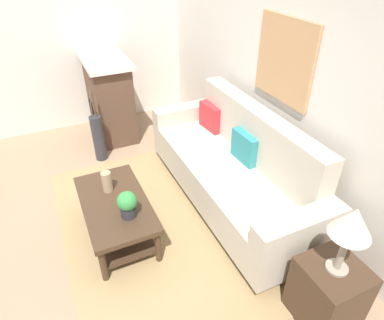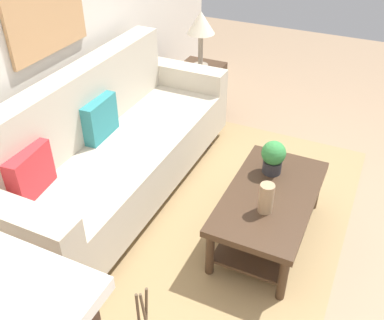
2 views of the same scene
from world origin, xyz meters
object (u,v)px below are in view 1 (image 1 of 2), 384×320
at_px(side_table, 328,293).
at_px(framed_painting, 284,60).
at_px(coffee_table, 116,210).
at_px(tabletop_vase, 107,182).
at_px(table_lamp, 352,225).
at_px(fireplace, 110,98).
at_px(throw_pillow_teal, 245,147).
at_px(potted_plant_tabletop, 127,204).
at_px(floor_vase, 99,138).
at_px(couch, 233,169).
at_px(throw_pillow_crimson, 211,117).

bearing_deg(side_table, framed_painting, 160.91).
relative_size(coffee_table, tabletop_vase, 5.08).
distance_m(table_lamp, fireplace, 3.73).
distance_m(throw_pillow_teal, potted_plant_tabletop, 1.38).
bearing_deg(side_table, tabletop_vase, -144.15).
xyz_separation_m(table_lamp, floor_vase, (-3.02, -1.10, -0.68)).
height_order(coffee_table, potted_plant_tabletop, potted_plant_tabletop).
xyz_separation_m(tabletop_vase, side_table, (1.73, 1.25, -0.26)).
distance_m(couch, throw_pillow_teal, 0.28).
relative_size(throw_pillow_crimson, framed_painting, 0.46).
xyz_separation_m(couch, throw_pillow_crimson, (-0.78, 0.12, 0.25)).
bearing_deg(throw_pillow_teal, framed_painting, 90.00).
distance_m(table_lamp, framed_painting, 1.71).
distance_m(tabletop_vase, framed_painting, 2.06).
bearing_deg(potted_plant_tabletop, couch, 100.56).
bearing_deg(tabletop_vase, throw_pillow_crimson, 111.65).
bearing_deg(throw_pillow_teal, tabletop_vase, -98.22).
distance_m(throw_pillow_crimson, side_table, 2.35).
height_order(couch, tabletop_vase, couch).
bearing_deg(couch, tabletop_vase, -98.99).
height_order(potted_plant_tabletop, table_lamp, table_lamp).
height_order(table_lamp, framed_painting, framed_painting).
bearing_deg(throw_pillow_crimson, tabletop_vase, -68.35).
bearing_deg(side_table, table_lamp, 45.00).
bearing_deg(throw_pillow_crimson, coffee_table, -61.94).
distance_m(couch, throw_pillow_crimson, 0.83).
bearing_deg(potted_plant_tabletop, fireplace, 170.28).
height_order(throw_pillow_crimson, coffee_table, throw_pillow_crimson).
height_order(fireplace, floor_vase, fireplace).
distance_m(potted_plant_tabletop, framed_painting, 1.97).
xyz_separation_m(tabletop_vase, table_lamp, (1.73, 1.25, 0.46)).
relative_size(throw_pillow_crimson, table_lamp, 0.63).
bearing_deg(throw_pillow_teal, fireplace, -155.52).
height_order(couch, potted_plant_tabletop, couch).
xyz_separation_m(fireplace, floor_vase, (0.61, -0.33, -0.27)).
height_order(throw_pillow_crimson, throw_pillow_teal, same).
xyz_separation_m(potted_plant_tabletop, side_table, (1.30, 1.17, -0.29)).
relative_size(throw_pillow_teal, fireplace, 0.31).
xyz_separation_m(throw_pillow_teal, floor_vase, (-1.49, -1.28, -0.37)).
bearing_deg(coffee_table, framed_painting, 89.38).
height_order(tabletop_vase, potted_plant_tabletop, potted_plant_tabletop).
bearing_deg(couch, potted_plant_tabletop, -79.44).
xyz_separation_m(coffee_table, framed_painting, (0.02, 1.77, 1.24)).
xyz_separation_m(throw_pillow_crimson, tabletop_vase, (0.57, -1.44, -0.14)).
distance_m(tabletop_vase, floor_vase, 1.31).
relative_size(potted_plant_tabletop, table_lamp, 0.46).
xyz_separation_m(couch, potted_plant_tabletop, (0.23, -1.23, 0.14)).
xyz_separation_m(coffee_table, fireplace, (-2.08, 0.47, 0.27)).
xyz_separation_m(throw_pillow_teal, fireplace, (-2.10, -0.96, -0.09)).
height_order(throw_pillow_crimson, floor_vase, throw_pillow_crimson).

